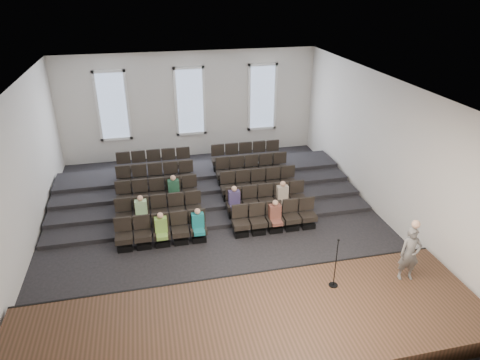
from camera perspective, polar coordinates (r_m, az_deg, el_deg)
ground at (r=15.14m, az=-3.08°, el=-6.43°), size 14.00×14.00×0.00m
ceiling at (r=13.19m, az=-3.59°, el=12.35°), size 12.00×14.00×0.02m
wall_back at (r=20.56m, az=-6.67°, el=9.85°), size 12.00×0.04×5.00m
wall_front at (r=8.16m, az=5.42°, el=-17.10°), size 12.00×0.04×5.00m
wall_left at (r=14.39m, az=-27.65°, el=-0.06°), size 0.04×14.00×5.00m
wall_right at (r=16.00m, az=18.50°, el=4.05°), size 0.04×14.00×5.00m
stage at (r=11.04m, az=1.73°, el=-19.14°), size 11.80×3.60×0.50m
stage_lip at (r=12.33m, az=-0.36°, el=-13.49°), size 11.80×0.06×0.52m
risers at (r=17.79m, az=-4.85°, el=-0.59°), size 11.80×4.80×0.60m
seating_rows at (r=16.13m, az=-4.08°, el=-1.54°), size 6.80×4.70×1.67m
windows at (r=20.44m, az=-6.67°, el=10.34°), size 8.44×0.10×3.24m
audience at (r=14.85m, az=-3.97°, el=-3.63°), size 5.45×2.64×1.10m
speaker at (r=12.47m, az=21.70°, el=-9.14°), size 0.63×0.47×1.58m
mic_stand at (r=11.83m, az=12.52°, el=-11.89°), size 0.25×0.25×1.48m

